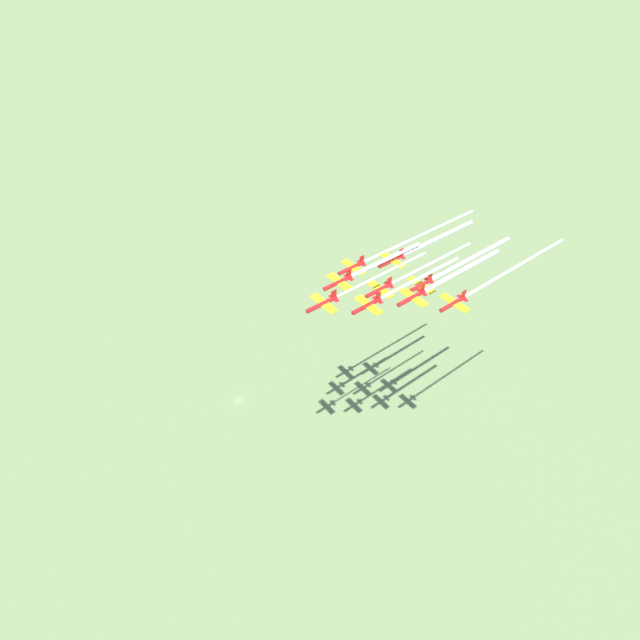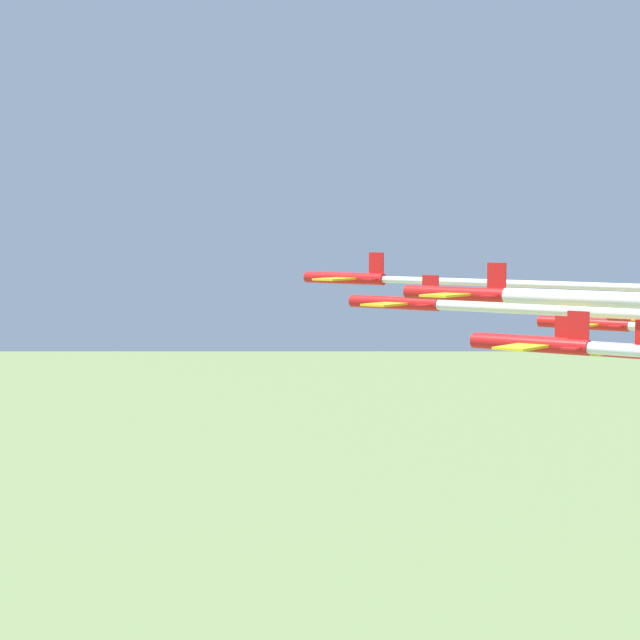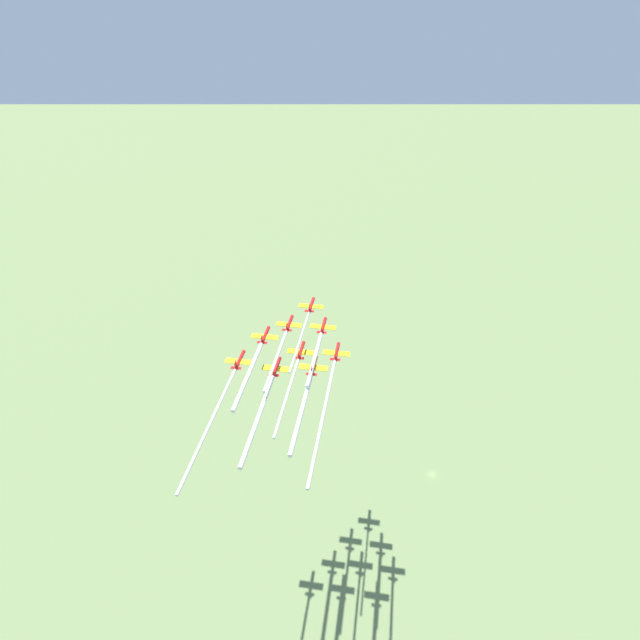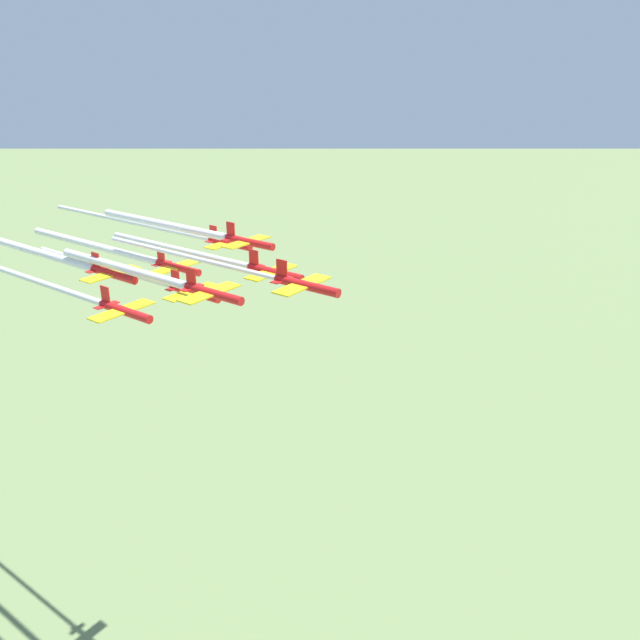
# 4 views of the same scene
# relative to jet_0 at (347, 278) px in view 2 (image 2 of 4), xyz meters

# --- Properties ---
(jet_0) EXTENTS (9.95, 10.46, 3.49)m
(jet_0) POSITION_rel_jet_0_xyz_m (0.00, 0.00, 0.00)
(jet_0) COLOR red
(jet_1) EXTENTS (9.95, 10.46, 3.49)m
(jet_1) POSITION_rel_jet_0_xyz_m (5.16, 11.75, -1.95)
(jet_1) COLOR red
(jet_2) EXTENTS (9.95, 10.46, 3.49)m
(jet_2) POSITION_rel_jet_0_xyz_m (-7.76, 10.22, -1.59)
(jet_2) COLOR red
(jet_3) EXTENTS (9.95, 10.46, 3.49)m
(jet_3) POSITION_rel_jet_0_xyz_m (10.32, 23.50, -0.38)
(jet_3) COLOR red
(jet_4) EXTENTS (9.95, 10.46, 3.49)m
(jet_4) POSITION_rel_jet_0_xyz_m (-2.60, 21.97, -5.67)
(jet_4) COLOR red
(jet_5) EXTENTS (9.95, 10.46, 3.49)m
(jet_5) POSITION_rel_jet_0_xyz_m (-15.52, 20.44, -4.71)
(jet_5) COLOR red
(jet_6) EXTENTS (9.95, 10.46, 3.49)m
(jet_6) POSITION_rel_jet_0_xyz_m (15.48, 35.25, -3.81)
(jet_6) COLOR red
(jet_7) EXTENTS (9.95, 10.46, 3.49)m
(jet_7) POSITION_rel_jet_0_xyz_m (2.56, 33.72, -5.25)
(jet_7) COLOR red
(smoke_trail_0) EXTENTS (4.97, 36.05, 0.71)m
(smoke_trail_0) POSITION_rel_jet_0_xyz_m (-2.69, 22.73, -0.05)
(smoke_trail_0) COLOR white
(smoke_trail_1) EXTENTS (4.93, 33.31, 1.00)m
(smoke_trail_1) POSITION_rel_jet_0_xyz_m (2.63, 33.09, -2.00)
(smoke_trail_1) COLOR white
(smoke_trail_2) EXTENTS (4.70, 29.17, 1.27)m
(smoke_trail_2) POSITION_rel_jet_0_xyz_m (-10.04, 29.47, -1.64)
(smoke_trail_2) COLOR white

